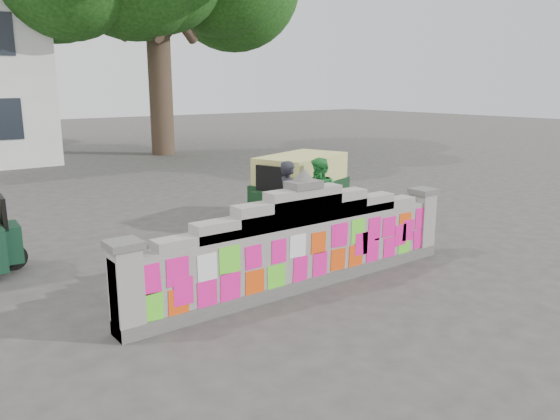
% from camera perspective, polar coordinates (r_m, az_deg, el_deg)
% --- Properties ---
extents(ground, '(100.00, 100.00, 0.00)m').
position_cam_1_polar(ground, '(9.21, 2.39, -8.04)').
color(ground, '#383533').
rests_on(ground, ground).
extents(parapet_wall, '(6.48, 0.44, 2.01)m').
position_cam_1_polar(parapet_wall, '(8.96, 2.46, -3.57)').
color(parapet_wall, '#4C4C49').
rests_on(parapet_wall, ground).
extents(cyclist_bike, '(1.92, 1.15, 0.95)m').
position_cam_1_polar(cyclist_bike, '(10.85, 0.90, -2.12)').
color(cyclist_bike, black).
rests_on(cyclist_bike, ground).
extents(cyclist_rider, '(0.55, 0.68, 1.61)m').
position_cam_1_polar(cyclist_rider, '(10.77, 0.90, -0.42)').
color(cyclist_rider, black).
rests_on(cyclist_rider, ground).
extents(pedestrian, '(0.84, 0.98, 1.75)m').
position_cam_1_polar(pedestrian, '(12.02, 4.25, 1.29)').
color(pedestrian, green).
rests_on(pedestrian, ground).
extents(rickshaw_right, '(3.05, 2.14, 1.64)m').
position_cam_1_polar(rickshaw_right, '(13.31, 2.03, 2.35)').
color(rickshaw_right, black).
rests_on(rickshaw_right, ground).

